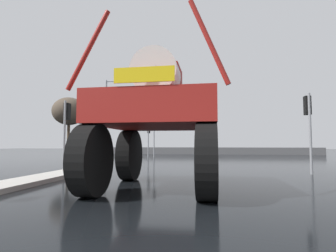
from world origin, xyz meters
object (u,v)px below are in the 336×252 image
traffic_signal_near_left (66,120)px  traffic_signal_near_right (308,115)px  traffic_signal_far_right (154,127)px  sedan_ahead (207,150)px  streetlight_far_left (107,113)px  traffic_signal_far_left (149,133)px  bare_tree_left (69,112)px  oversize_sprayer (160,121)px

traffic_signal_near_left → traffic_signal_near_right: bearing=-0.0°
traffic_signal_near_right → traffic_signal_far_right: size_ratio=0.85×
sedan_ahead → streetlight_far_left: bearing=90.3°
sedan_ahead → traffic_signal_far_left: size_ratio=1.22×
bare_tree_left → traffic_signal_near_left: bearing=-62.2°
traffic_signal_far_right → traffic_signal_far_left: bearing=178.8°
oversize_sprayer → sedan_ahead: size_ratio=1.22×
sedan_ahead → traffic_signal_near_left: size_ratio=1.19×
oversize_sprayer → streetlight_far_left: bearing=26.1°
traffic_signal_near_left → streetlight_far_left: (-3.63, 15.21, 2.14)m
traffic_signal_far_left → oversize_sprayer: bearing=-76.9°
streetlight_far_left → bare_tree_left: bearing=-99.9°
oversize_sprayer → traffic_signal_far_left: oversize_sprayer is taller
oversize_sprayer → bare_tree_left: 17.13m
traffic_signal_far_left → streetlight_far_left: size_ratio=0.40×
traffic_signal_near_right → sedan_ahead: bearing=105.6°
traffic_signal_far_left → traffic_signal_near_left: bearing=-95.0°
oversize_sprayer → streetlight_far_left: size_ratio=0.60×
traffic_signal_near_left → streetlight_far_left: bearing=103.4°
traffic_signal_far_left → traffic_signal_far_right: (0.59, -0.01, 0.61)m
streetlight_far_left → traffic_signal_far_right: bearing=-13.1°
oversize_sprayer → bare_tree_left: (-10.25, 13.56, 2.13)m
traffic_signal_near_right → bare_tree_left: bearing=150.9°
traffic_signal_far_right → streetlight_far_left: (-5.45, 1.26, 1.61)m
oversize_sprayer → traffic_signal_far_right: (-3.71, 18.54, 1.06)m
oversize_sprayer → traffic_signal_near_left: 7.21m
bare_tree_left → streetlight_far_left: bearing=80.1°
traffic_signal_near_left → bare_tree_left: 10.26m
sedan_ahead → traffic_signal_far_right: size_ratio=0.98×
sedan_ahead → traffic_signal_near_right: bearing=-165.1°
sedan_ahead → traffic_signal_far_right: (-5.29, -1.46, 2.34)m
traffic_signal_near_right → traffic_signal_far_left: traffic_signal_near_right is taller
oversize_sprayer → traffic_signal_near_right: (5.89, 4.60, 0.59)m
traffic_signal_far_right → bare_tree_left: size_ratio=0.78×
bare_tree_left → traffic_signal_far_right: bearing=37.3°
oversize_sprayer → sedan_ahead: (1.58, 20.00, -1.28)m
sedan_ahead → bare_tree_left: bearing=117.8°
oversize_sprayer → bare_tree_left: bearing=38.3°
sedan_ahead → traffic_signal_near_left: traffic_signal_near_left is taller
traffic_signal_near_left → traffic_signal_near_right: size_ratio=0.98×
sedan_ahead → traffic_signal_far_left: bearing=103.1°
traffic_signal_near_right → traffic_signal_far_right: traffic_signal_far_right is taller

